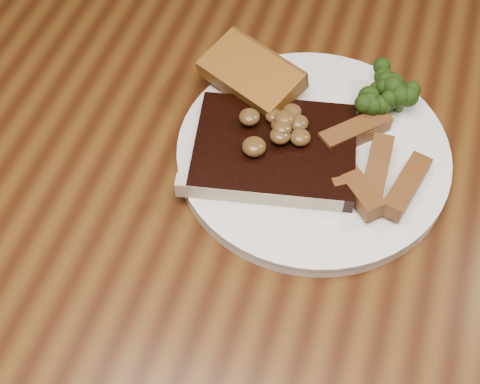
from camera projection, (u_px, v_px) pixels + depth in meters
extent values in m
cube|color=#4C2B0F|center=(260.00, 215.00, 0.69)|extent=(1.60, 0.90, 0.04)
cylinder|color=black|center=(375.00, 57.00, 1.57)|extent=(0.04, 0.04, 0.39)
cylinder|color=black|center=(264.00, 1.00, 1.69)|extent=(0.04, 0.04, 0.39)
cylinder|color=black|center=(293.00, 142.00, 1.43)|extent=(0.04, 0.04, 0.39)
cylinder|color=black|center=(178.00, 73.00, 1.54)|extent=(0.04, 0.04, 0.39)
cylinder|color=white|center=(313.00, 154.00, 0.70)|extent=(0.33, 0.33, 0.01)
cube|color=black|center=(275.00, 151.00, 0.68)|extent=(0.18, 0.15, 0.02)
cube|color=#B8AB8E|center=(259.00, 195.00, 0.65)|extent=(0.16, 0.05, 0.02)
cube|color=#90541A|center=(251.00, 88.00, 0.73)|extent=(0.12, 0.10, 0.02)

